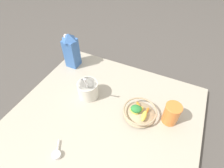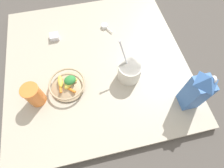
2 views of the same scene
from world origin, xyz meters
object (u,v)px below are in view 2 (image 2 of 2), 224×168
Objects in this scene: fruit_bowl at (67,84)px; spice_jar at (54,37)px; drinking_cup at (34,95)px; yogurt_tub at (129,71)px; milk_carton at (197,91)px.

spice_jar is (0.37, 0.05, -0.02)m from fruit_bowl.
spice_jar is at bearing -16.07° from drinking_cup.
yogurt_tub is (-0.01, -0.34, 0.03)m from fruit_bowl.
yogurt_tub is at bearing -86.26° from drinking_cup.
drinking_cup is at bearing 163.93° from spice_jar.
milk_carton reaches higher than spice_jar.
drinking_cup reaches higher than fruit_bowl.
fruit_bowl is 0.35m from yogurt_tub.
fruit_bowl is 0.65m from milk_carton.
fruit_bowl is 3.59× the size of spice_jar.
drinking_cup is 0.44m from spice_jar.
drinking_cup is at bearing 93.74° from yogurt_tub.
yogurt_tub is (0.22, 0.26, -0.07)m from milk_carton.
milk_carton is 0.35m from yogurt_tub.
fruit_bowl is at bearing -172.85° from spice_jar.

